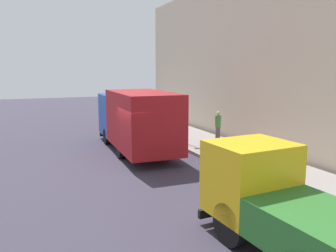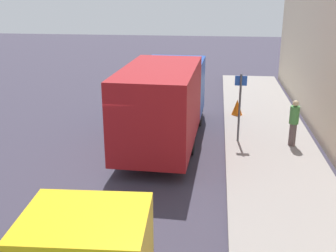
# 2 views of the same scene
# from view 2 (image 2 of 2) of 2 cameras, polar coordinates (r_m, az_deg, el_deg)

# --- Properties ---
(ground) EXTENTS (80.00, 80.00, 0.00)m
(ground) POSITION_cam_2_polar(r_m,az_deg,el_deg) (14.00, -4.44, -5.63)
(ground) COLOR #383343
(sidewalk) EXTENTS (3.37, 30.00, 0.16)m
(sidewalk) POSITION_cam_2_polar(r_m,az_deg,el_deg) (13.89, 14.99, -6.09)
(sidewalk) COLOR gray
(sidewalk) RESTS_ON ground
(large_utility_truck) EXTENTS (2.76, 7.89, 3.14)m
(large_utility_truck) POSITION_cam_2_polar(r_m,az_deg,el_deg) (15.66, -0.43, 3.71)
(large_utility_truck) COLOR #1640A5
(large_utility_truck) RESTS_ON ground
(pedestrian_walking) EXTENTS (0.35, 0.35, 1.71)m
(pedestrian_walking) POSITION_cam_2_polar(r_m,az_deg,el_deg) (15.79, 16.96, 0.58)
(pedestrian_walking) COLOR #5A4A48
(pedestrian_walking) RESTS_ON sidewalk
(traffic_cone_orange) EXTENTS (0.50, 0.50, 0.71)m
(traffic_cone_orange) POSITION_cam_2_polar(r_m,az_deg,el_deg) (19.23, 9.51, 2.58)
(traffic_cone_orange) COLOR orange
(traffic_cone_orange) RESTS_ON sidewalk
(street_sign_post) EXTENTS (0.44, 0.08, 2.58)m
(street_sign_post) POSITION_cam_2_polar(r_m,az_deg,el_deg) (15.59, 9.88, 3.26)
(street_sign_post) COLOR #4C5156
(street_sign_post) RESTS_ON sidewalk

